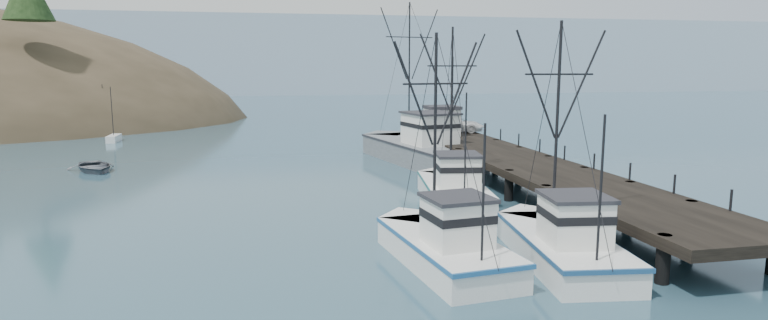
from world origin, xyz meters
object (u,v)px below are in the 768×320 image
(trawler_mid, at_px, (442,245))
(work_vessel, at_px, (417,148))
(pickup_truck, at_px, (457,124))
(pier, at_px, (515,161))
(pier_shed, at_px, (442,120))
(motorboat, at_px, (94,171))
(trawler_far, at_px, (453,189))
(trawler_near, at_px, (560,243))

(trawler_mid, xyz_separation_m, work_vessel, (6.17, 27.55, 0.41))
(work_vessel, distance_m, pickup_truck, 7.46)
(pier, height_order, work_vessel, work_vessel)
(work_vessel, bearing_deg, pier, -70.21)
(pier_shed, xyz_separation_m, motorboat, (-30.29, -2.10, -3.42))
(trawler_mid, bearing_deg, trawler_far, 69.66)
(trawler_mid, bearing_deg, motorboat, 127.01)
(pier, bearing_deg, trawler_mid, -123.28)
(trawler_near, distance_m, trawler_far, 12.19)
(pier_shed, bearing_deg, pier, -85.34)
(motorboat, bearing_deg, trawler_mid, -76.36)
(pickup_truck, bearing_deg, pier, -159.55)
(pickup_truck, height_order, motorboat, pickup_truck)
(trawler_near, relative_size, work_vessel, 0.61)
(pier, height_order, pickup_truck, pickup_truck)
(pickup_truck, bearing_deg, work_vessel, 156.98)
(trawler_mid, relative_size, motorboat, 1.99)
(trawler_mid, distance_m, motorboat, 35.00)
(pier_shed, bearing_deg, trawler_near, -97.47)
(pier, height_order, trawler_mid, trawler_mid)
(trawler_far, bearing_deg, pickup_truck, 70.84)
(motorboat, bearing_deg, pier_shed, -19.41)
(work_vessel, bearing_deg, trawler_near, -91.98)
(trawler_far, relative_size, motorboat, 2.18)
(pier, bearing_deg, pier_shed, 94.66)
(trawler_mid, xyz_separation_m, motorboat, (-21.06, 27.94, -0.82))
(trawler_near, bearing_deg, motorboat, 132.48)
(trawler_far, xyz_separation_m, motorboat, (-25.30, 16.52, -0.82))
(pier, distance_m, pier_shed, 14.36)
(trawler_near, height_order, pickup_truck, trawler_near)
(trawler_near, xyz_separation_m, pier_shed, (4.04, 30.77, 2.60))
(pier, relative_size, trawler_near, 4.06)
(motorboat, bearing_deg, work_vessel, -24.20)
(pier, relative_size, work_vessel, 2.48)
(trawler_mid, xyz_separation_m, pickup_truck, (11.55, 32.48, 1.93))
(work_vessel, xyz_separation_m, motorboat, (-27.23, 0.39, -1.23))
(pier_shed, bearing_deg, trawler_mid, -107.08)
(trawler_near, distance_m, work_vessel, 28.30)
(trawler_near, bearing_deg, trawler_far, 94.51)
(pickup_truck, xyz_separation_m, motorboat, (-32.62, -4.55, -2.74))
(trawler_mid, distance_m, work_vessel, 28.23)
(pier, xyz_separation_m, work_vessel, (-4.22, 11.72, -0.46))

